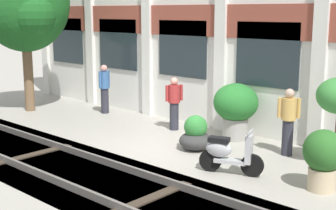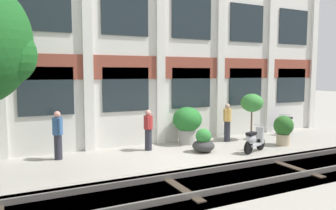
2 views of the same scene
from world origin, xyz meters
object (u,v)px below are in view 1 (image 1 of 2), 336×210
Objects in this scene: scooter_near_curb at (228,154)px; resident_near_plants at (288,120)px; potted_plant_glazed_jar at (323,156)px; potted_plant_wide_bowl at (196,135)px; broadleaf_tree at (24,4)px; resident_watching_tracks at (104,87)px; potted_plant_ribbed_drum at (236,107)px; resident_by_doorway at (174,102)px.

scooter_near_curb is 2.08m from resident_near_plants.
potted_plant_glazed_jar reaches higher than potted_plant_wide_bowl.
potted_plant_wide_bowl is 0.66× the size of scooter_near_curb.
potted_plant_glazed_jar is 1.94m from scooter_near_curb.
resident_watching_tracks is (2.22, 1.48, -2.72)m from broadleaf_tree.
potted_plant_ribbed_drum is 2.81m from scooter_near_curb.
broadleaf_tree is 7.98m from potted_plant_ribbed_drum.
potted_plant_ribbed_drum is at bearing 100.67° from scooter_near_curb.
resident_near_plants is (3.60, -0.01, 0.05)m from resident_by_doorway.
resident_watching_tracks is (-3.21, 0.11, 0.06)m from resident_by_doorway.
resident_near_plants is (1.73, -0.36, -0.03)m from potted_plant_ribbed_drum.
resident_watching_tracks is 1.02× the size of resident_near_plants.
broadleaf_tree is 3.29× the size of resident_watching_tracks.
resident_watching_tracks reaches higher than resident_by_doorway.
broadleaf_tree is at bearing 155.06° from scooter_near_curb.
resident_near_plants reaches higher than potted_plant_wide_bowl.
potted_plant_ribbed_drum is at bearing 37.62° from resident_by_doorway.
resident_near_plants is at bearing 26.92° from resident_by_doorway.
scooter_near_curb is 0.83× the size of resident_near_plants.
resident_watching_tracks is (-5.09, -0.24, -0.01)m from potted_plant_ribbed_drum.
resident_near_plants is at bearing -11.61° from potted_plant_ribbed_drum.
broadleaf_tree is at bearing 23.03° from resident_watching_tracks.
potted_plant_glazed_jar is 0.78× the size of resident_by_doorway.
resident_by_doorway is (-1.87, -0.35, -0.07)m from potted_plant_ribbed_drum.
resident_near_plants is (9.04, 1.36, -2.74)m from broadleaf_tree.
potted_plant_wide_bowl is (-3.47, 0.46, -0.31)m from potted_plant_glazed_jar.
potted_plant_ribbed_drum reaches higher than potted_plant_glazed_jar.
resident_by_doorway is (-1.71, 1.13, 0.45)m from potted_plant_wide_bowl.
potted_plant_glazed_jar is at bearing 9.99° from resident_by_doorway.
resident_watching_tracks is at bearing 168.55° from potted_plant_glazed_jar.
resident_by_doorway is 0.94× the size of resident_watching_tracks.
resident_near_plants reaches higher than potted_plant_glazed_jar.
potted_plant_glazed_jar is at bearing 157.99° from resident_watching_tracks.
scooter_near_curb reaches higher than potted_plant_wide_bowl.
resident_watching_tracks is at bearing 165.86° from potted_plant_wide_bowl.
potted_plant_wide_bowl is 2.10m from resident_by_doorway.
resident_watching_tracks is (-6.53, 2.13, 0.44)m from scooter_near_curb.
broadleaf_tree is 9.54m from resident_near_plants.
resident_by_doorway is at bearing 162.98° from potted_plant_glazed_jar.
broadleaf_tree is at bearing -113.80° from resident_near_plants.
resident_by_doorway reaches higher than potted_plant_ribbed_drum.
resident_by_doorway is 0.95× the size of resident_near_plants.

